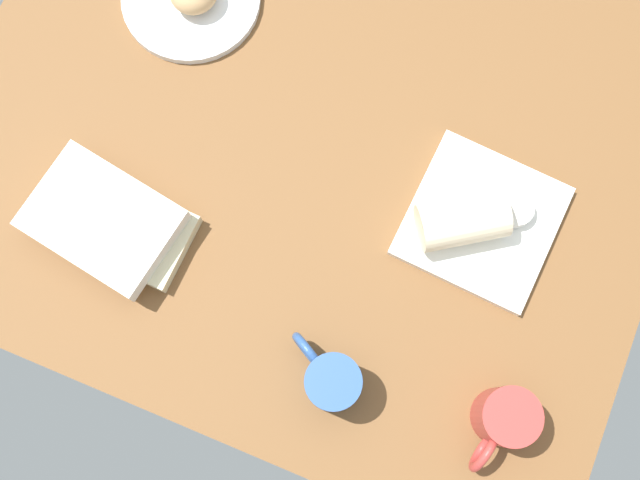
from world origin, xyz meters
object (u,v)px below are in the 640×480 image
square_plate (481,221)px  book_stack (109,222)px  breakfast_wrap (462,220)px  sauce_cup (515,210)px  coffee_mug (504,419)px  second_mug (331,380)px

square_plate → book_stack: book_stack is taller
breakfast_wrap → book_stack: (47.66, 19.21, -1.96)cm
sauce_cup → coffee_mug: (-8.08, 29.18, 1.67)cm
sauce_cup → book_stack: 59.73cm
square_plate → breakfast_wrap: breakfast_wrap is taller
sauce_cup → breakfast_wrap: bearing=36.8°
square_plate → breakfast_wrap: (3.06, 2.29, 4.34)cm
coffee_mug → second_mug: (23.97, 4.11, 0.15)cm
book_stack → second_mug: (-38.65, 8.92, 1.50)cm
sauce_cup → second_mug: second_mug is taller
square_plate → sauce_cup: size_ratio=4.06×
coffee_mug → second_mug: size_ratio=1.08×
breakfast_wrap → coffee_mug: (-14.96, 24.03, -0.60)cm
square_plate → book_stack: size_ratio=0.89×
sauce_cup → coffee_mug: coffee_mug is taller
breakfast_wrap → coffee_mug: size_ratio=0.99×
coffee_mug → book_stack: bearing=-4.4°
breakfast_wrap → second_mug: 29.55cm
sauce_cup → coffee_mug: 30.32cm
breakfast_wrap → square_plate: bearing=93.1°
square_plate → second_mug: (12.07, 30.43, 3.89)cm
square_plate → second_mug: bearing=68.4°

